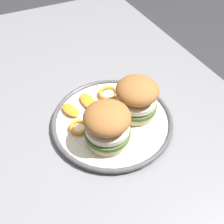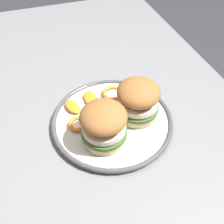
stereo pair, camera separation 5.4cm
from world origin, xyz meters
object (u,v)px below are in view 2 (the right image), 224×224
dinner_plate (112,120)px  sandwich_half_right (104,124)px  sandwich_half_left (138,99)px  dining_table (97,130)px

dinner_plate → sandwich_half_right: size_ratio=2.31×
dinner_plate → sandwich_half_left: (-0.01, -0.07, 0.06)m
dining_table → sandwich_half_right: bearing=174.8°
dining_table → sandwich_half_right: size_ratio=10.19×
dining_table → dinner_plate: size_ratio=4.40×
sandwich_half_left → sandwich_half_right: same height
dining_table → dinner_plate: dinner_plate is taller
dining_table → dinner_plate: bearing=-158.8°
sandwich_half_left → sandwich_half_right: bearing=115.2°
dinner_plate → sandwich_half_left: 0.09m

